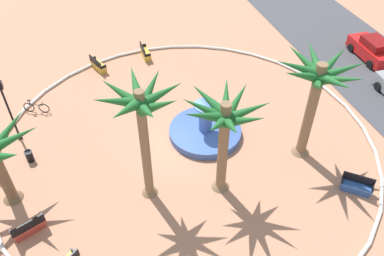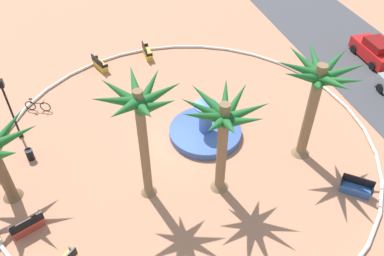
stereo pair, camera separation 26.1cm
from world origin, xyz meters
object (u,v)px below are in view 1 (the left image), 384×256
at_px(trash_bin, 29,156).
at_px(parked_car_leftmost, 372,49).
at_px(lamppost, 7,106).
at_px(bench_west, 145,53).
at_px(fountain, 205,131).
at_px(palm_tree_mid_plaza, 317,86).
at_px(bicycle_red_frame, 36,107).
at_px(palm_tree_by_curb, 141,115).
at_px(bench_southeast, 98,66).
at_px(bench_east, 29,228).
at_px(palm_tree_far_side, 224,124).
at_px(bench_north, 356,186).

xyz_separation_m(trash_bin, parked_car_leftmost, (-3.30, 25.00, 0.39)).
bearing_deg(lamppost, bench_west, 125.32).
relative_size(fountain, trash_bin, 5.96).
height_order(palm_tree_mid_plaza, bicycle_red_frame, palm_tree_mid_plaza).
height_order(fountain, parked_car_leftmost, fountain).
xyz_separation_m(palm_tree_by_curb, parked_car_leftmost, (-7.60, 19.10, -4.54)).
distance_m(fountain, bench_west, 9.80).
bearing_deg(parked_car_leftmost, palm_tree_mid_plaza, -53.97).
height_order(palm_tree_by_curb, bench_southeast, palm_tree_by_curb).
bearing_deg(lamppost, bench_east, 3.89).
bearing_deg(palm_tree_far_side, trash_bin, -118.03).
bearing_deg(bicycle_red_frame, bench_southeast, 129.62).
distance_m(bench_east, lamppost, 7.41).
relative_size(bench_southeast, lamppost, 0.39).
relative_size(palm_tree_by_curb, bench_west, 4.28).
bearing_deg(palm_tree_mid_plaza, fountain, -122.95).
height_order(bench_north, parked_car_leftmost, parked_car_leftmost).
relative_size(palm_tree_by_curb, parked_car_leftmost, 1.70).
relative_size(bench_west, parked_car_leftmost, 0.40).
xyz_separation_m(fountain, bench_east, (3.93, -10.23, 0.02)).
bearing_deg(bench_southeast, bicycle_red_frame, -50.38).
bearing_deg(palm_tree_far_side, palm_tree_mid_plaza, 100.43).
xyz_separation_m(palm_tree_by_curb, palm_tree_far_side, (0.75, 3.61, -0.86)).
relative_size(bench_north, trash_bin, 2.12).
distance_m(palm_tree_mid_plaza, bench_north, 5.71).
relative_size(lamppost, trash_bin, 5.85).
bearing_deg(palm_tree_by_curb, palm_tree_mid_plaza, 91.50).
bearing_deg(trash_bin, fountain, 84.42).
height_order(palm_tree_mid_plaza, parked_car_leftmost, palm_tree_mid_plaza).
bearing_deg(palm_tree_by_curb, parked_car_leftmost, 111.70).
bearing_deg(bench_southeast, fountain, 29.56).
bearing_deg(lamppost, trash_bin, 15.41).
distance_m(trash_bin, parked_car_leftmost, 25.21).
bearing_deg(trash_bin, palm_tree_mid_plaza, 74.69).
xyz_separation_m(trash_bin, bicycle_red_frame, (-4.38, 0.50, -0.00)).
height_order(palm_tree_by_curb, palm_tree_far_side, palm_tree_by_curb).
height_order(lamppost, parked_car_leftmost, lamppost).
bearing_deg(bench_west, parked_car_leftmost, 71.68).
bearing_deg(trash_bin, palm_tree_far_side, 61.97).
height_order(fountain, lamppost, lamppost).
xyz_separation_m(palm_tree_far_side, bench_southeast, (-13.14, -4.53, -4.10)).
bearing_deg(bench_west, lamppost, -54.68).
xyz_separation_m(lamppost, parked_car_leftmost, (-1.14, 25.59, -1.72)).
height_order(fountain, palm_tree_far_side, palm_tree_far_side).
relative_size(bench_east, bench_west, 1.04).
bearing_deg(parked_car_leftmost, lamppost, -87.45).
height_order(lamppost, bicycle_red_frame, lamppost).
distance_m(palm_tree_by_curb, palm_tree_far_side, 3.78).
bearing_deg(bench_west, palm_tree_far_side, 3.54).
bearing_deg(bench_west, bench_north, 24.90).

